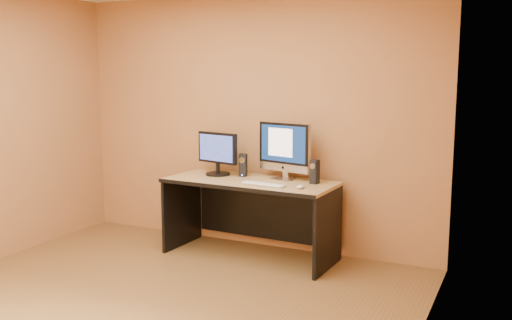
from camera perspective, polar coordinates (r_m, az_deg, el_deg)
The scene contains 11 objects.
floor at distance 4.56m, azimuth -11.84°, elevation -14.76°, with size 4.00×4.00×0.00m, color brown.
walls at distance 4.22m, azimuth -12.39°, elevation 1.68°, with size 4.00×4.00×2.60m, color #A36C42, non-canonical shape.
desk at distance 5.63m, azimuth -0.58°, elevation -5.88°, with size 1.66×0.73×0.77m, color tan, non-canonical shape.
imac at distance 5.54m, azimuth 2.67°, elevation 0.95°, with size 0.59×0.22×0.57m, color #AFAFB3, non-canonical shape.
second_monitor at distance 5.80m, azimuth -3.86°, elevation 0.62°, with size 0.50×0.25×0.44m, color black, non-canonical shape.
speaker_left at distance 5.73m, azimuth -1.30°, elevation -0.52°, with size 0.07×0.07×0.23m, color black, non-canonical shape.
speaker_right at distance 5.38m, azimuth 5.89°, elevation -1.17°, with size 0.07×0.07×0.23m, color black, non-canonical shape.
keyboard at distance 5.29m, azimuth 0.70°, elevation -2.46°, with size 0.45×0.12×0.02m, color #B6B6BA.
mouse at distance 5.16m, azimuth 4.48°, elevation -2.66°, with size 0.06×0.11×0.04m, color silver.
cable_a at distance 5.63m, azimuth 3.81°, elevation -1.85°, with size 0.01×0.01×0.23m, color black.
cable_b at distance 5.75m, azimuth 2.69°, elevation -1.61°, with size 0.01×0.01×0.19m, color black.
Camera 1 is at (2.58, -3.30, 1.80)m, focal length 40.00 mm.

